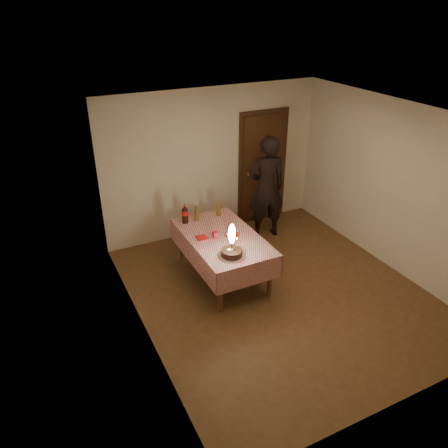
{
  "coord_description": "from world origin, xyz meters",
  "views": [
    {
      "loc": [
        -3.04,
        -4.37,
        3.88
      ],
      "look_at": [
        -0.56,
        0.68,
        0.95
      ],
      "focal_mm": 35.0,
      "sensor_mm": 36.0,
      "label": 1
    }
  ],
  "objects": [
    {
      "name": "amber_bottle_right",
      "position": [
        -0.32,
        1.37,
        0.84
      ],
      "size": [
        0.06,
        0.06,
        0.25
      ],
      "color": "#5B400F",
      "rests_on": "dining_table"
    },
    {
      "name": "room_shell",
      "position": [
        0.03,
        0.08,
        1.65
      ],
      "size": [
        4.04,
        4.54,
        2.62
      ],
      "color": "beige",
      "rests_on": "ground"
    },
    {
      "name": "photographer",
      "position": [
        0.72,
        1.62,
        0.93
      ],
      "size": [
        0.74,
        0.54,
        1.86
      ],
      "color": "black",
      "rests_on": "ground"
    },
    {
      "name": "red_cup",
      "position": [
        -0.68,
        0.73,
        0.77
      ],
      "size": [
        0.08,
        0.08,
        0.1
      ],
      "primitive_type": "cylinder",
      "color": "red",
      "rests_on": "dining_table"
    },
    {
      "name": "clear_cup",
      "position": [
        -0.44,
        0.75,
        0.77
      ],
      "size": [
        0.07,
        0.07,
        0.09
      ],
      "primitive_type": "cylinder",
      "color": "white",
      "rests_on": "dining_table"
    },
    {
      "name": "birthday_cake",
      "position": [
        -0.69,
        0.17,
        0.84
      ],
      "size": [
        0.36,
        0.36,
        0.49
      ],
      "color": "white",
      "rests_on": "dining_table"
    },
    {
      "name": "cola_bottle",
      "position": [
        -0.9,
        1.38,
        0.88
      ],
      "size": [
        0.1,
        0.1,
        0.32
      ],
      "color": "black",
      "rests_on": "dining_table"
    },
    {
      "name": "dining_table",
      "position": [
        -0.56,
        0.73,
        0.63
      ],
      "size": [
        1.02,
        1.72,
        0.72
      ],
      "color": "brown",
      "rests_on": "ground"
    },
    {
      "name": "napkin_stack",
      "position": [
        -0.86,
        0.8,
        0.73
      ],
      "size": [
        0.15,
        0.15,
        0.02
      ],
      "primitive_type": "cube",
      "color": "#AD1713",
      "rests_on": "dining_table"
    },
    {
      "name": "ground",
      "position": [
        0.0,
        0.0,
        0.0
      ],
      "size": [
        4.0,
        4.5,
        0.01
      ],
      "primitive_type": "cube",
      "color": "brown",
      "rests_on": "ground"
    },
    {
      "name": "amber_bottle_left",
      "position": [
        -0.71,
        1.37,
        0.84
      ],
      "size": [
        0.06,
        0.06,
        0.25
      ],
      "color": "#5B400F",
      "rests_on": "dining_table"
    },
    {
      "name": "red_plate",
      "position": [
        -0.42,
        0.7,
        0.73
      ],
      "size": [
        0.22,
        0.22,
        0.01
      ],
      "primitive_type": "cylinder",
      "color": "red",
      "rests_on": "dining_table"
    }
  ]
}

